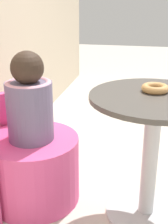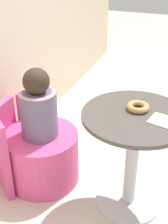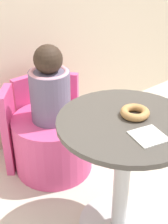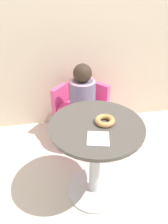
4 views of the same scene
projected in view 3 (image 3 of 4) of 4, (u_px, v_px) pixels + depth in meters
The scene contains 6 objects.
round_table at pixel (123, 159), 1.52m from camera, with size 0.64×0.64×0.69m.
tub_chair at pixel (54, 143), 2.11m from camera, with size 0.53×0.53×0.39m.
booth_backrest at pixel (35, 117), 2.21m from camera, with size 0.62×0.23×0.59m.
child_figure at pixel (50, 87), 1.90m from camera, with size 0.25×0.25×0.49m.
donut at pixel (135, 112), 1.44m from camera, with size 0.14×0.14×0.04m.
paper_napkin at pixel (148, 136), 1.30m from camera, with size 0.16×0.16×0.01m.
Camera 3 is at (-0.93, -0.78, 1.43)m, focal length 50.00 mm.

